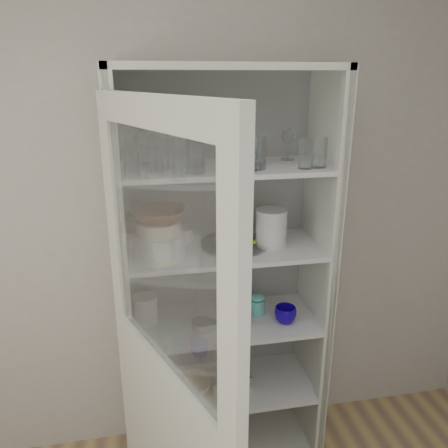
{
  "coord_description": "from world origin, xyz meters",
  "views": [
    {
      "loc": [
        -0.17,
        -0.66,
        2.04
      ],
      "look_at": [
        0.2,
        1.27,
        1.38
      ],
      "focal_mm": 35.0,
      "sensor_mm": 36.0,
      "label": 1
    }
  ],
  "objects_px": {
    "glass_platter": "(235,243)",
    "cream_dish": "(191,386)",
    "plate_stack_front": "(160,246)",
    "goblet_3": "(288,143)",
    "teal_jar": "(257,305)",
    "white_canister": "(146,309)",
    "goblet_1": "(197,143)",
    "measuring_cups": "(203,325)",
    "plate_stack_back": "(175,234)",
    "mug_white": "(238,320)",
    "terracotta_bowl": "(158,215)",
    "cupboard_door": "(169,416)",
    "grey_bowl_stack": "(271,227)",
    "mug_teal": "(242,304)",
    "pantry_cabinet": "(222,300)",
    "mug_blue": "(285,315)",
    "cream_bowl": "(159,228)",
    "goblet_2": "(235,143)",
    "white_ramekin": "(235,233)",
    "tin_box": "(229,378)",
    "yellow_trivet": "(235,240)",
    "goblet_0": "(143,146)"
  },
  "relations": [
    {
      "from": "goblet_2",
      "to": "goblet_3",
      "type": "distance_m",
      "value": 0.26
    },
    {
      "from": "tin_box",
      "to": "cupboard_door",
      "type": "bearing_deg",
      "value": -118.93
    },
    {
      "from": "cream_bowl",
      "to": "mug_white",
      "type": "distance_m",
      "value": 0.62
    },
    {
      "from": "mug_white",
      "to": "pantry_cabinet",
      "type": "bearing_deg",
      "value": 110.53
    },
    {
      "from": "cream_bowl",
      "to": "yellow_trivet",
      "type": "relative_size",
      "value": 1.31
    },
    {
      "from": "white_ramekin",
      "to": "goblet_1",
      "type": "bearing_deg",
      "value": 160.67
    },
    {
      "from": "goblet_2",
      "to": "glass_platter",
      "type": "bearing_deg",
      "value": -99.57
    },
    {
      "from": "pantry_cabinet",
      "to": "cupboard_door",
      "type": "bearing_deg",
      "value": -114.96
    },
    {
      "from": "goblet_3",
      "to": "teal_jar",
      "type": "bearing_deg",
      "value": -158.84
    },
    {
      "from": "plate_stack_back",
      "to": "mug_white",
      "type": "xyz_separation_m",
      "value": [
        0.28,
        -0.23,
        -0.39
      ]
    },
    {
      "from": "terracotta_bowl",
      "to": "mug_white",
      "type": "relative_size",
      "value": 2.76
    },
    {
      "from": "terracotta_bowl",
      "to": "tin_box",
      "type": "height_order",
      "value": "terracotta_bowl"
    },
    {
      "from": "glass_platter",
      "to": "cream_dish",
      "type": "bearing_deg",
      "value": -169.34
    },
    {
      "from": "glass_platter",
      "to": "grey_bowl_stack",
      "type": "xyz_separation_m",
      "value": [
        0.17,
        -0.03,
        0.08
      ]
    },
    {
      "from": "goblet_1",
      "to": "measuring_cups",
      "type": "relative_size",
      "value": 1.73
    },
    {
      "from": "pantry_cabinet",
      "to": "yellow_trivet",
      "type": "height_order",
      "value": "pantry_cabinet"
    },
    {
      "from": "pantry_cabinet",
      "to": "mug_blue",
      "type": "xyz_separation_m",
      "value": [
        0.3,
        -0.15,
        -0.04
      ]
    },
    {
      "from": "goblet_0",
      "to": "glass_platter",
      "type": "height_order",
      "value": "goblet_0"
    },
    {
      "from": "goblet_1",
      "to": "cream_dish",
      "type": "distance_m",
      "value": 1.27
    },
    {
      "from": "glass_platter",
      "to": "plate_stack_front",
      "type": "bearing_deg",
      "value": -167.48
    },
    {
      "from": "glass_platter",
      "to": "measuring_cups",
      "type": "bearing_deg",
      "value": -154.67
    },
    {
      "from": "cupboard_door",
      "to": "goblet_0",
      "type": "xyz_separation_m",
      "value": [
        -0.03,
        0.74,
        0.87
      ]
    },
    {
      "from": "plate_stack_back",
      "to": "cream_bowl",
      "type": "xyz_separation_m",
      "value": [
        -0.08,
        -0.2,
        0.11
      ]
    },
    {
      "from": "goblet_2",
      "to": "white_ramekin",
      "type": "bearing_deg",
      "value": -99.57
    },
    {
      "from": "white_canister",
      "to": "cream_dish",
      "type": "distance_m",
      "value": 0.49
    },
    {
      "from": "pantry_cabinet",
      "to": "goblet_1",
      "type": "xyz_separation_m",
      "value": [
        -0.11,
        0.01,
        0.82
      ]
    },
    {
      "from": "pantry_cabinet",
      "to": "goblet_2",
      "type": "relative_size",
      "value": 11.61
    },
    {
      "from": "cupboard_door",
      "to": "tin_box",
      "type": "distance_m",
      "value": 0.82
    },
    {
      "from": "goblet_0",
      "to": "yellow_trivet",
      "type": "relative_size",
      "value": 1.12
    },
    {
      "from": "goblet_3",
      "to": "grey_bowl_stack",
      "type": "distance_m",
      "value": 0.42
    },
    {
      "from": "plate_stack_back",
      "to": "yellow_trivet",
      "type": "xyz_separation_m",
      "value": [
        0.29,
        -0.12,
        -0.01
      ]
    },
    {
      "from": "tin_box",
      "to": "goblet_2",
      "type": "bearing_deg",
      "value": 62.89
    },
    {
      "from": "mug_teal",
      "to": "mug_white",
      "type": "xyz_separation_m",
      "value": [
        -0.06,
        -0.15,
        -0.0
      ]
    },
    {
      "from": "goblet_1",
      "to": "mug_teal",
      "type": "height_order",
      "value": "goblet_1"
    },
    {
      "from": "measuring_cups",
      "to": "white_canister",
      "type": "bearing_deg",
      "value": 156.17
    },
    {
      "from": "cupboard_door",
      "to": "measuring_cups",
      "type": "bearing_deg",
      "value": 137.51
    },
    {
      "from": "white_canister",
      "to": "tin_box",
      "type": "xyz_separation_m",
      "value": [
        0.42,
        -0.05,
        -0.44
      ]
    },
    {
      "from": "plate_stack_front",
      "to": "plate_stack_back",
      "type": "distance_m",
      "value": 0.22
    },
    {
      "from": "goblet_3",
      "to": "white_canister",
      "type": "height_order",
      "value": "goblet_3"
    },
    {
      "from": "cream_bowl",
      "to": "yellow_trivet",
      "type": "distance_m",
      "value": 0.4
    },
    {
      "from": "terracotta_bowl",
      "to": "glass_platter",
      "type": "relative_size",
      "value": 0.73
    },
    {
      "from": "white_canister",
      "to": "cupboard_door",
      "type": "bearing_deg",
      "value": -84.64
    },
    {
      "from": "plate_stack_front",
      "to": "pantry_cabinet",
      "type": "bearing_deg",
      "value": 22.68
    },
    {
      "from": "terracotta_bowl",
      "to": "tin_box",
      "type": "distance_m",
      "value": 1.03
    },
    {
      "from": "cream_dish",
      "to": "goblet_2",
      "type": "bearing_deg",
      "value": 24.65
    },
    {
      "from": "cupboard_door",
      "to": "cream_dish",
      "type": "bearing_deg",
      "value": 144.05
    },
    {
      "from": "yellow_trivet",
      "to": "measuring_cups",
      "type": "xyz_separation_m",
      "value": [
        -0.18,
        -0.08,
        -0.4
      ]
    },
    {
      "from": "glass_platter",
      "to": "white_ramekin",
      "type": "relative_size",
      "value": 2.37
    },
    {
      "from": "terracotta_bowl",
      "to": "tin_box",
      "type": "bearing_deg",
      "value": 10.8
    },
    {
      "from": "goblet_2",
      "to": "cream_dish",
      "type": "relative_size",
      "value": 0.85
    }
  ]
}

